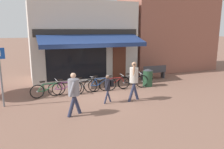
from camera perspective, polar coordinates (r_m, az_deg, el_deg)
The scene contains 16 objects.
ground_plane at distance 10.61m, azimuth -3.00°, elevation -5.37°, with size 160.00×160.00×0.00m, color brown.
shop_front at distance 14.66m, azimuth -7.68°, elevation 8.85°, with size 6.64×4.66×4.82m.
neighbour_building at distance 18.13m, azimuth 14.01°, elevation 10.37°, with size 6.87×4.00×5.59m.
bike_rack_rail at distance 11.21m, azimuth -5.42°, elevation -1.86°, with size 4.89×0.04×0.57m.
bicycle_green at distance 10.63m, azimuth -16.35°, elevation -3.80°, with size 1.65×0.52×0.82m.
bicycle_purple at distance 10.70m, azimuth -11.91°, elevation -3.49°, with size 1.71×0.53×0.81m.
bicycle_silver at distance 10.95m, azimuth -7.09°, elevation -2.97°, with size 1.66×0.52×0.82m.
bicycle_blue at distance 11.13m, azimuth -3.07°, elevation -2.58°, with size 1.73×0.52×0.85m.
bicycle_red at distance 11.40m, azimuth 0.65°, elevation -2.29°, with size 1.71×0.52×0.80m.
bicycle_black at distance 11.75m, azimuth 5.49°, elevation -1.81°, with size 1.74×0.52×0.85m.
pedestrian_adult at distance 9.57m, azimuth 5.74°, elevation -0.67°, with size 0.64×0.59×1.76m.
pedestrian_child at distance 9.31m, azimuth -1.00°, elevation -2.88°, with size 0.46×0.38×1.22m.
pedestrian_second_adult at distance 8.03m, azimuth -9.96°, elevation -4.01°, with size 0.59×0.64×1.62m.
litter_bin at distance 12.29m, azimuth 9.31°, elevation -0.73°, with size 0.54×0.54×0.99m.
parking_sign at distance 9.74m, azimuth -27.15°, elevation 0.94°, with size 0.44×0.07×2.47m.
park_bench at distance 14.15m, azimuth 10.84°, elevation 0.71°, with size 1.62×0.51×0.87m.
Camera 1 is at (-3.28, -9.60, 3.12)m, focal length 35.00 mm.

